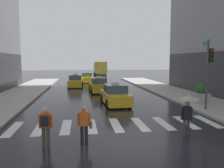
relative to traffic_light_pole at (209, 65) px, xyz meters
name	(u,v)px	position (x,y,z in m)	size (l,w,h in m)	color
ground_plane	(127,145)	(-6.78, -5.42, -3.26)	(160.00, 160.00, 0.00)	black
crosswalk_markings	(116,125)	(-6.78, -2.42, -3.25)	(11.30, 2.80, 0.01)	silver
traffic_light_pole	(209,65)	(0.00, 0.00, 0.00)	(0.44, 0.84, 4.80)	#47474C
taxi_lead	(115,95)	(-5.94, 3.52, -2.53)	(2.12, 4.63, 1.80)	gold
taxi_second	(98,86)	(-6.69, 11.05, -2.53)	(2.10, 4.62, 1.80)	gold
taxi_third	(76,82)	(-9.38, 16.55, -2.53)	(2.04, 4.59, 1.80)	gold
taxi_fourth	(87,78)	(-7.68, 22.66, -2.53)	(1.93, 4.54, 1.80)	yellow
box_truck	(100,69)	(-4.51, 34.48, -1.41)	(2.41, 7.59, 3.35)	#2D2D2D
pedestrian_with_umbrella	(189,104)	(-3.76, -4.73, -1.74)	(0.96, 0.96, 1.94)	#333338
pedestrian_with_backpack	(45,124)	(-10.11, -5.21, -2.29)	(0.55, 0.43, 1.65)	#473D33
pedestrian_with_handbag	(84,123)	(-8.55, -5.13, -2.32)	(0.60, 0.24, 1.65)	black
planter_near_corner	(201,94)	(0.84, 2.37, -2.38)	(1.10, 1.10, 1.60)	#A8A399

